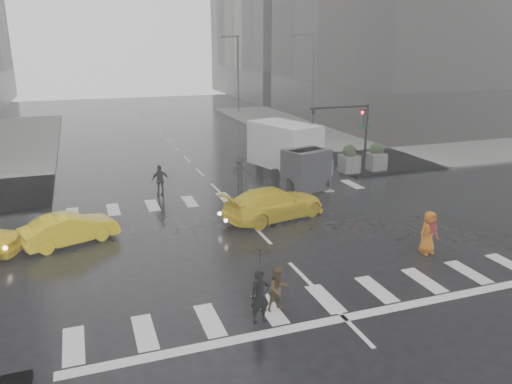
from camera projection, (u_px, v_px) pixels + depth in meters
name	position (u px, v px, depth m)	size (l,w,h in m)	color
ground	(263.00, 236.00, 22.18)	(120.00, 120.00, 0.00)	black
sidewalk_ne	(400.00, 138.00, 44.21)	(35.00, 35.00, 0.15)	slate
road_markings	(263.00, 236.00, 22.18)	(18.00, 48.00, 0.01)	silver
traffic_signal_pole	(353.00, 125.00, 31.36)	(4.45, 0.42, 4.50)	black
street_lamp_near	(311.00, 84.00, 40.47)	(2.15, 0.22, 9.00)	#59595B
street_lamp_far	(237.00, 71.00, 58.49)	(2.15, 0.22, 9.00)	#59595B
planter_west	(321.00, 162.00, 31.54)	(1.10, 1.10, 1.80)	slate
planter_mid	(349.00, 159.00, 32.18)	(1.10, 1.10, 1.80)	slate
planter_east	(376.00, 157.00, 32.83)	(1.10, 1.10, 1.80)	slate
pedestrian_black	(260.00, 274.00, 14.97)	(0.98, 1.00, 2.43)	black
pedestrian_brown	(278.00, 289.00, 15.87)	(0.72, 0.56, 1.49)	#433017
pedestrian_orange	(429.00, 232.00, 20.14)	(0.91, 0.63, 1.79)	#D3670E
pedestrian_far_a	(160.00, 180.00, 27.82)	(1.02, 0.62, 1.73)	black
pedestrian_far_b	(240.00, 171.00, 29.92)	(1.11, 0.61, 1.72)	black
taxi_mid	(70.00, 229.00, 21.21)	(1.38, 3.96, 1.30)	yellow
taxi_rear	(274.00, 203.00, 24.19)	(2.13, 4.63, 1.52)	yellow
box_truck	(290.00, 152.00, 30.47)	(2.43, 6.47, 3.44)	white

